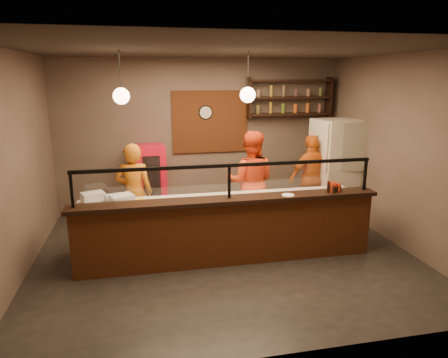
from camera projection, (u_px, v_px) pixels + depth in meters
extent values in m
plane|color=black|center=(225.00, 255.00, 6.53)|extent=(6.00, 6.00, 0.00)
plane|color=#363029|center=(225.00, 50.00, 5.73)|extent=(6.00, 6.00, 0.00)
plane|color=brown|center=(201.00, 136.00, 8.50)|extent=(6.00, 0.00, 6.00)
plane|color=brown|center=(14.00, 167.00, 5.54)|extent=(0.00, 5.00, 5.00)
plane|color=brown|center=(399.00, 152.00, 6.72)|extent=(0.00, 5.00, 5.00)
plane|color=brown|center=(280.00, 210.00, 3.76)|extent=(6.00, 0.00, 6.00)
cube|color=brown|center=(210.00, 122.00, 8.44)|extent=(1.60, 0.04, 1.30)
cube|color=brown|center=(229.00, 233.00, 6.12)|extent=(4.60, 0.25, 1.00)
cube|color=black|center=(229.00, 200.00, 5.99)|extent=(4.70, 0.37, 0.06)
cube|color=gray|center=(223.00, 226.00, 6.61)|extent=(4.60, 0.75, 0.85)
cube|color=white|center=(222.00, 200.00, 6.50)|extent=(4.60, 0.75, 0.05)
cube|color=white|center=(229.00, 182.00, 5.92)|extent=(4.40, 0.02, 0.50)
cube|color=black|center=(229.00, 165.00, 5.85)|extent=(4.50, 0.05, 0.05)
cube|color=black|center=(72.00, 190.00, 5.48)|extent=(0.04, 0.04, 0.50)
cube|color=black|center=(229.00, 182.00, 5.92)|extent=(0.04, 0.04, 0.50)
cube|color=black|center=(365.00, 175.00, 6.35)|extent=(0.04, 0.04, 0.50)
cube|color=black|center=(289.00, 114.00, 8.59)|extent=(1.80, 0.28, 0.04)
cube|color=black|center=(290.00, 97.00, 8.51)|extent=(1.80, 0.28, 0.04)
cube|color=black|center=(290.00, 80.00, 8.42)|extent=(1.80, 0.28, 0.04)
cube|color=black|center=(249.00, 98.00, 8.33)|extent=(0.04, 0.28, 0.85)
cube|color=black|center=(329.00, 97.00, 8.68)|extent=(0.04, 0.28, 0.85)
cylinder|color=black|center=(206.00, 112.00, 8.36)|extent=(0.30, 0.04, 0.30)
cylinder|color=black|center=(120.00, 71.00, 5.70)|extent=(0.01, 0.01, 0.60)
sphere|color=#E9AF80|center=(121.00, 96.00, 5.79)|extent=(0.24, 0.24, 0.24)
cylinder|color=black|center=(248.00, 72.00, 6.08)|extent=(0.01, 0.01, 0.60)
sphere|color=#E9AF80|center=(248.00, 95.00, 6.16)|extent=(0.24, 0.24, 0.24)
imported|color=#C46712|center=(134.00, 193.00, 6.91)|extent=(0.69, 0.51, 1.74)
imported|color=red|center=(250.00, 182.00, 7.37)|extent=(1.10, 0.97, 1.88)
imported|color=orange|center=(311.00, 178.00, 7.97)|extent=(1.08, 0.63, 1.73)
cube|color=beige|center=(335.00, 169.00, 8.14)|extent=(0.93, 0.89, 2.01)
cube|color=red|center=(149.00, 181.00, 8.16)|extent=(0.71, 0.66, 1.49)
cylinder|color=beige|center=(268.00, 194.00, 6.75)|extent=(0.57, 0.57, 0.01)
cube|color=white|center=(115.00, 199.00, 6.22)|extent=(0.32, 0.29, 0.14)
cube|color=silver|center=(93.00, 198.00, 6.25)|extent=(0.41, 0.37, 0.17)
cube|color=white|center=(122.00, 200.00, 6.13)|extent=(0.41, 0.38, 0.17)
cylinder|color=yellow|center=(133.00, 201.00, 6.29)|extent=(0.35, 0.16, 0.06)
cube|color=black|center=(334.00, 189.00, 6.30)|extent=(0.21, 0.18, 0.10)
cylinder|color=black|center=(328.00, 187.00, 6.24)|extent=(0.05, 0.05, 0.18)
cylinder|color=white|center=(288.00, 195.00, 6.10)|extent=(0.24, 0.24, 0.01)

